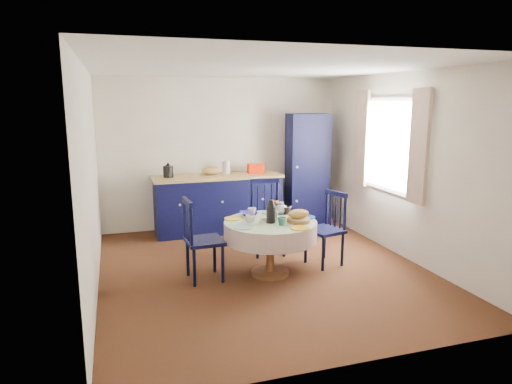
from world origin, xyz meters
TOP-DOWN VIEW (x-y plane):
  - floor at (0.00, 0.00)m, footprint 4.50×4.50m
  - ceiling at (0.00, 0.00)m, footprint 4.50×4.50m
  - wall_back at (0.00, 2.25)m, footprint 4.00×0.02m
  - wall_left at (-2.00, 0.00)m, footprint 0.02×4.50m
  - wall_right at (2.00, 0.00)m, footprint 0.02×4.50m
  - window at (1.95, 0.30)m, footprint 0.10×1.74m
  - kitchen_counter at (-0.16, 1.90)m, footprint 2.09×0.67m
  - pantry_cabinet at (1.40, 1.85)m, footprint 0.71×0.54m
  - dining_table at (0.04, -0.18)m, footprint 1.17×1.13m
  - chair_left at (-0.81, -0.09)m, footprint 0.45×0.47m
  - chair_far at (0.27, 0.63)m, footprint 0.50×0.48m
  - chair_right at (0.86, -0.04)m, footprint 0.51×0.52m
  - mug_a at (-0.22, -0.17)m, footprint 0.12×0.12m
  - mug_b at (0.10, -0.39)m, footprint 0.10×0.10m
  - mug_c at (0.33, 0.10)m, footprint 0.13×0.13m
  - mug_d at (-0.10, 0.15)m, footprint 0.11×0.11m
  - cobalt_bowl at (-0.15, 0.14)m, footprint 0.22×0.22m

SIDE VIEW (x-z plane):
  - floor at x=0.00m, z-range 0.00..0.00m
  - kitchen_counter at x=-0.16m, z-range -0.11..1.06m
  - chair_right at x=0.86m, z-range 0.01..0.97m
  - chair_left at x=-0.81m, z-range 0.01..1.00m
  - chair_far at x=0.27m, z-range 0.01..1.04m
  - dining_table at x=0.04m, z-range 0.08..1.05m
  - cobalt_bowl at x=-0.15m, z-range 0.68..0.73m
  - mug_a at x=-0.22m, z-range 0.68..0.78m
  - mug_b at x=0.10m, z-range 0.68..0.78m
  - mug_d at x=-0.10m, z-range 0.68..0.78m
  - mug_c at x=0.33m, z-range 0.68..0.78m
  - pantry_cabinet at x=1.40m, z-range 0.00..1.91m
  - wall_back at x=0.00m, z-range 0.00..2.50m
  - wall_left at x=-2.00m, z-range 0.00..2.50m
  - wall_right at x=2.00m, z-range 0.00..2.50m
  - window at x=1.95m, z-range 0.80..2.25m
  - ceiling at x=0.00m, z-range 2.50..2.50m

